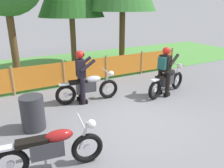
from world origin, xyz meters
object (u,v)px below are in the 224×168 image
motorcycle_trailing (88,87)px  rider_trailing (81,75)px  rider_lead (165,69)px  oil_drum (33,113)px  motorcycle_lead (167,81)px  motorcycle_third (51,149)px

motorcycle_trailing → rider_trailing: bearing=-179.4°
rider_lead → oil_drum: size_ratio=1.92×
rider_lead → rider_trailing: same height
motorcycle_lead → motorcycle_trailing: same height
oil_drum → motorcycle_trailing: bearing=26.5°
motorcycle_third → motorcycle_lead: bearing=31.7°
motorcycle_trailing → motorcycle_third: motorcycle_trailing is taller
motorcycle_lead → motorcycle_third: bearing=-172.9°
motorcycle_lead → motorcycle_third: (-4.57, -1.98, -0.01)m
motorcycle_trailing → motorcycle_third: 3.27m
motorcycle_trailing → rider_lead: 2.64m
rider_trailing → oil_drum: rider_trailing is taller
motorcycle_trailing → rider_lead: rider_lead is taller
motorcycle_lead → motorcycle_trailing: size_ratio=0.98×
rider_lead → rider_trailing: (-2.68, 0.79, -0.03)m
motorcycle_trailing → motorcycle_third: size_ratio=1.03×
rider_trailing → motorcycle_lead: bearing=-7.4°
motorcycle_trailing → rider_trailing: (-0.20, 0.02, 0.44)m
rider_trailing → oil_drum: size_ratio=1.92×
motorcycle_third → rider_lead: 4.79m
rider_lead → motorcycle_third: bearing=-172.6°
motorcycle_lead → oil_drum: motorcycle_lead is taller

